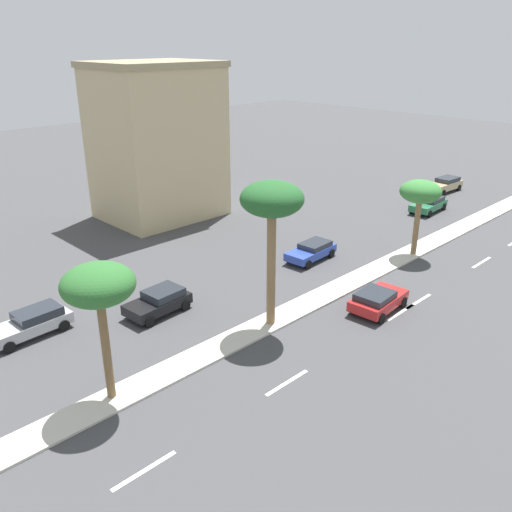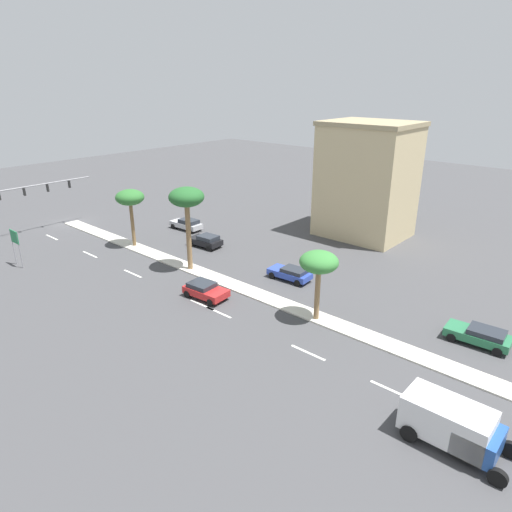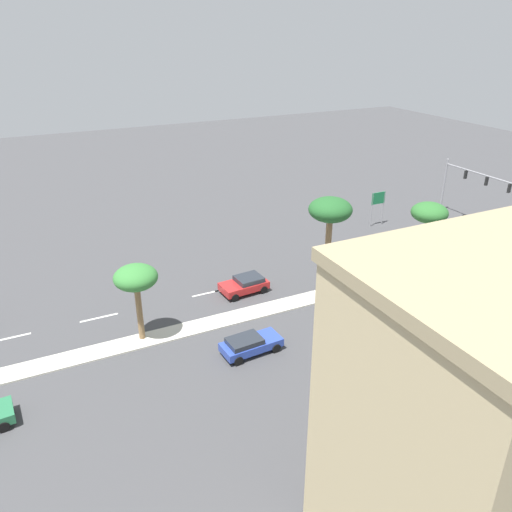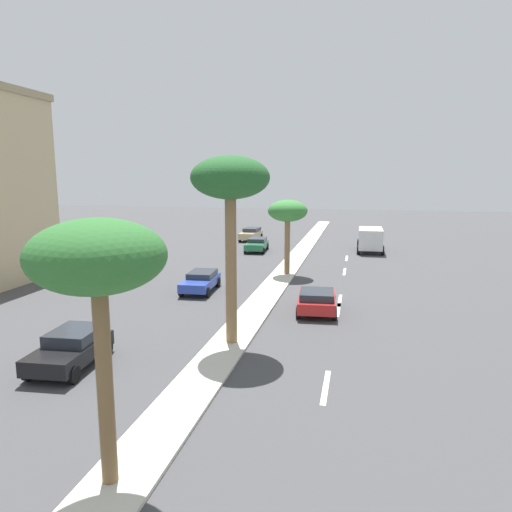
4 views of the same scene
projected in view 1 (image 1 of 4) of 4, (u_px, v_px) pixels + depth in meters
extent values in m
plane|color=#424244|center=(349.00, 284.00, 35.06)|extent=(160.00, 160.00, 0.00)
cube|color=beige|center=(420.00, 248.00, 40.85)|extent=(1.80, 80.97, 0.12)
cube|color=silver|center=(145.00, 471.00, 19.91)|extent=(0.20, 2.80, 0.01)
cube|color=silver|center=(287.00, 383.00, 24.99)|extent=(0.20, 2.80, 0.01)
cube|color=silver|center=(401.00, 312.00, 31.40)|extent=(0.20, 2.80, 0.01)
cube|color=silver|center=(418.00, 301.00, 32.69)|extent=(0.20, 2.80, 0.01)
cube|color=silver|center=(482.00, 262.00, 38.38)|extent=(0.20, 2.80, 0.01)
cube|color=#C6B284|center=(157.00, 145.00, 46.36)|extent=(8.05, 9.72, 12.77)
cube|color=tan|center=(152.00, 64.00, 43.85)|extent=(8.35, 10.02, 0.50)
cylinder|color=brown|center=(106.00, 348.00, 22.95)|extent=(0.38, 0.38, 4.98)
ellipsoid|color=#2D6B2D|center=(98.00, 284.00, 21.80)|extent=(3.09, 3.09, 1.70)
cylinder|color=olive|center=(271.00, 268.00, 28.82)|extent=(0.49, 0.49, 6.64)
ellipsoid|color=#235B28|center=(272.00, 199.00, 27.34)|extent=(3.35, 3.35, 1.84)
cylinder|color=olive|center=(416.00, 226.00, 38.89)|extent=(0.41, 0.41, 4.24)
ellipsoid|color=#387F38|center=(421.00, 192.00, 37.89)|extent=(2.95, 2.95, 1.62)
cube|color=black|center=(158.00, 304.00, 31.07)|extent=(2.16, 3.94, 0.61)
cube|color=#262B33|center=(163.00, 293.00, 31.20)|extent=(1.85, 2.21, 0.46)
cylinder|color=black|center=(149.00, 322.00, 29.71)|extent=(0.27, 0.65, 0.64)
cylinder|color=black|center=(130.00, 312.00, 30.81)|extent=(0.27, 0.65, 0.64)
cylinder|color=black|center=(185.00, 305.00, 31.56)|extent=(0.27, 0.65, 0.64)
cylinder|color=black|center=(166.00, 296.00, 32.66)|extent=(0.27, 0.65, 0.64)
cube|color=red|center=(378.00, 300.00, 31.48)|extent=(2.27, 3.96, 0.60)
cube|color=#262B33|center=(375.00, 296.00, 30.96)|extent=(1.94, 2.23, 0.39)
cylinder|color=black|center=(375.00, 293.00, 33.10)|extent=(0.27, 0.65, 0.64)
cylinder|color=black|center=(403.00, 302.00, 31.95)|extent=(0.27, 0.65, 0.64)
cylinder|color=black|center=(352.00, 308.00, 31.24)|extent=(0.27, 0.65, 0.64)
cylinder|color=black|center=(381.00, 318.00, 30.09)|extent=(0.27, 0.65, 0.64)
cube|color=#B2B2B7|center=(29.00, 326.00, 28.70)|extent=(1.93, 4.41, 0.61)
cube|color=#262B33|center=(37.00, 313.00, 28.86)|extent=(1.66, 2.45, 0.48)
cylinder|color=black|center=(9.00, 347.00, 27.28)|extent=(0.25, 0.65, 0.64)
cylinder|color=black|center=(64.00, 325.00, 29.34)|extent=(0.25, 0.65, 0.64)
cylinder|color=black|center=(49.00, 316.00, 30.36)|extent=(0.25, 0.65, 0.64)
cube|color=#287047|center=(428.00, 205.00, 49.42)|extent=(2.09, 4.40, 0.59)
cube|color=#262B33|center=(431.00, 199.00, 49.61)|extent=(1.79, 2.46, 0.37)
cylinder|color=black|center=(429.00, 214.00, 47.96)|extent=(0.26, 0.65, 0.64)
cylinder|color=black|center=(412.00, 210.00, 49.04)|extent=(0.26, 0.65, 0.64)
cylinder|color=black|center=(444.00, 207.00, 50.02)|extent=(0.26, 0.65, 0.64)
cylinder|color=black|center=(426.00, 203.00, 51.11)|extent=(0.26, 0.65, 0.64)
cube|color=tan|center=(444.00, 185.00, 55.88)|extent=(2.01, 4.52, 0.69)
cube|color=#262B33|center=(448.00, 179.00, 56.01)|extent=(1.73, 2.52, 0.42)
cylinder|color=black|center=(443.00, 193.00, 54.47)|extent=(0.25, 0.65, 0.64)
cylinder|color=black|center=(429.00, 190.00, 55.65)|extent=(0.25, 0.65, 0.64)
cylinder|color=black|center=(459.00, 188.00, 56.37)|extent=(0.25, 0.65, 0.64)
cylinder|color=black|center=(444.00, 185.00, 57.55)|extent=(0.25, 0.65, 0.64)
cube|color=#2D47AD|center=(311.00, 252.00, 38.63)|extent=(2.01, 4.19, 0.55)
cube|color=#262B33|center=(315.00, 244.00, 38.80)|extent=(1.72, 2.35, 0.36)
cylinder|color=black|center=(308.00, 264.00, 37.23)|extent=(0.26, 0.65, 0.64)
cylinder|color=black|center=(289.00, 258.00, 38.26)|extent=(0.26, 0.65, 0.64)
cylinder|color=black|center=(331.00, 253.00, 39.20)|extent=(0.26, 0.65, 0.64)
cylinder|color=black|center=(313.00, 248.00, 40.23)|extent=(0.26, 0.65, 0.64)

